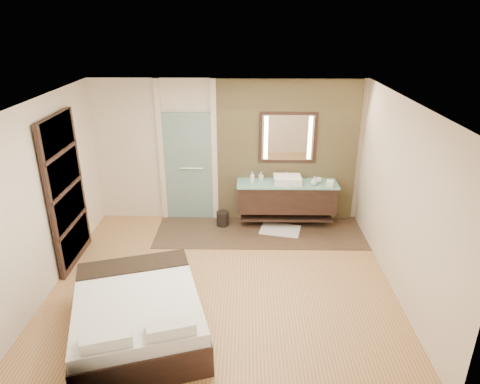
{
  "coord_description": "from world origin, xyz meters",
  "views": [
    {
      "loc": [
        0.34,
        -5.43,
        3.74
      ],
      "look_at": [
        0.25,
        0.6,
        1.22
      ],
      "focal_mm": 32.0,
      "sensor_mm": 36.0,
      "label": 1
    }
  ],
  "objects_px": {
    "bed": "(138,315)",
    "waste_bin": "(223,219)",
    "vanity": "(286,197)",
    "mirror_unit": "(288,138)"
  },
  "relations": [
    {
      "from": "bed",
      "to": "waste_bin",
      "type": "distance_m",
      "value": 3.14
    },
    {
      "from": "bed",
      "to": "waste_bin",
      "type": "xyz_separation_m",
      "value": [
        0.89,
        3.01,
        -0.16
      ]
    },
    {
      "from": "vanity",
      "to": "waste_bin",
      "type": "height_order",
      "value": "vanity"
    },
    {
      "from": "mirror_unit",
      "to": "bed",
      "type": "height_order",
      "value": "mirror_unit"
    },
    {
      "from": "vanity",
      "to": "waste_bin",
      "type": "relative_size",
      "value": 6.46
    },
    {
      "from": "bed",
      "to": "waste_bin",
      "type": "height_order",
      "value": "bed"
    },
    {
      "from": "vanity",
      "to": "mirror_unit",
      "type": "xyz_separation_m",
      "value": [
        0.0,
        0.24,
        1.07
      ]
    },
    {
      "from": "vanity",
      "to": "waste_bin",
      "type": "bearing_deg",
      "value": -176.76
    },
    {
      "from": "bed",
      "to": "vanity",
      "type": "bearing_deg",
      "value": 39.28
    },
    {
      "from": "mirror_unit",
      "to": "waste_bin",
      "type": "relative_size",
      "value": 3.7
    }
  ]
}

